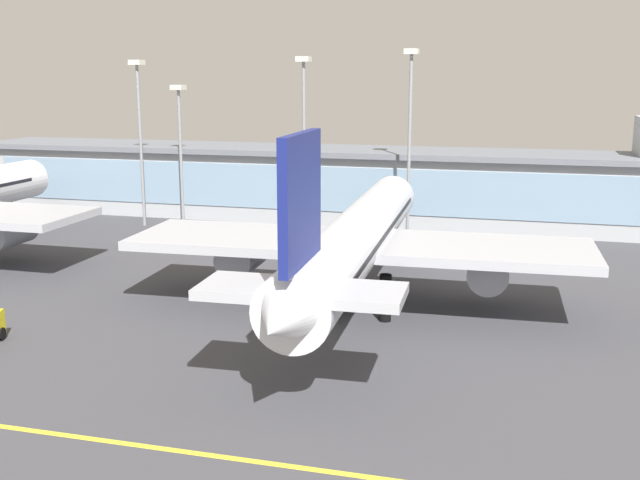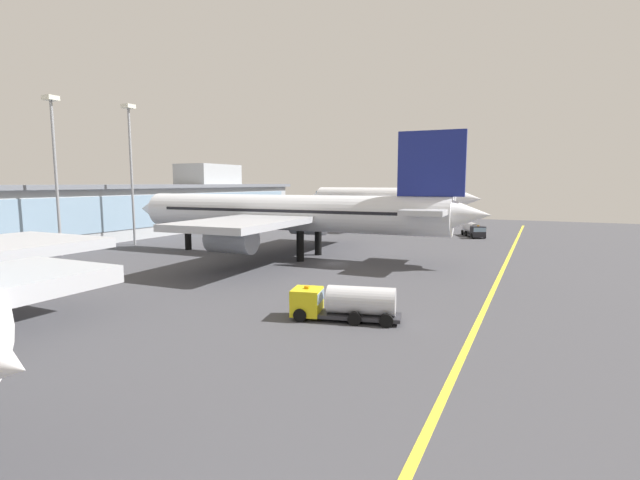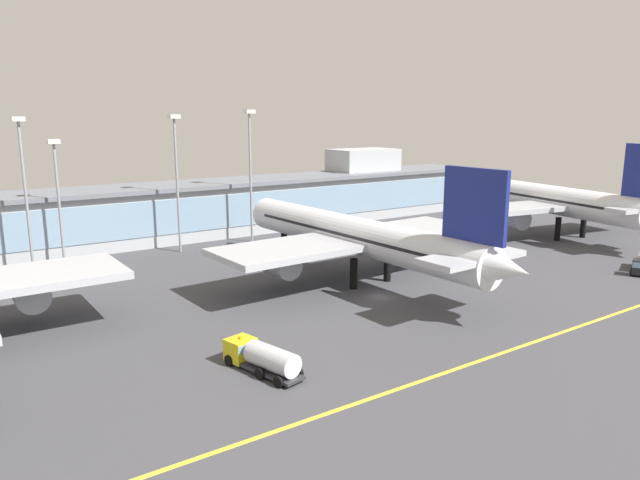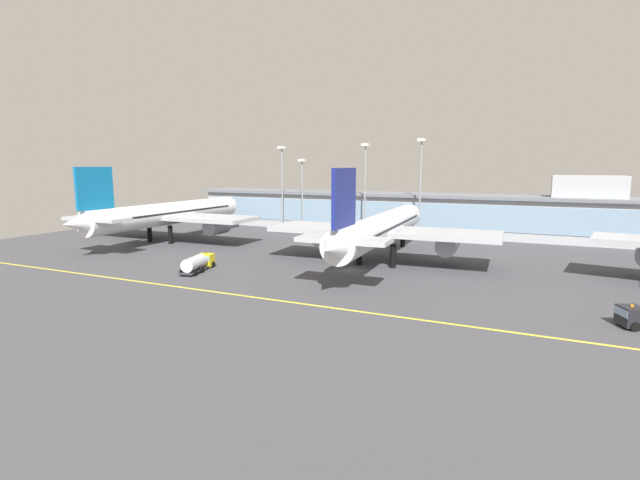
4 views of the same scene
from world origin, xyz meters
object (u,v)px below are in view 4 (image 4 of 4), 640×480
at_px(apron_light_mast_far_east, 365,176).
at_px(apron_light_mast_centre, 421,175).
at_px(apron_light_mast_east, 282,176).
at_px(airliner_near_right, 381,229).
at_px(baggage_tug_near, 198,263).
at_px(airliner_near_left, 169,214).
at_px(apron_light_mast_west, 302,183).

bearing_deg(apron_light_mast_far_east, apron_light_mast_centre, 0.18).
relative_size(apron_light_mast_centre, apron_light_mast_east, 1.05).
bearing_deg(apron_light_mast_far_east, airliner_near_right, -65.57).
xyz_separation_m(airliner_near_right, apron_light_mast_centre, (-0.13, 32.52, 9.68)).
bearing_deg(apron_light_mast_east, apron_light_mast_centre, 1.49).
height_order(baggage_tug_near, apron_light_mast_centre, apron_light_mast_centre).
bearing_deg(airliner_near_left, apron_light_mast_east, -31.59).
distance_m(baggage_tug_near, apron_light_mast_west, 56.17).
bearing_deg(airliner_near_right, apron_light_mast_far_east, 22.13).
bearing_deg(apron_light_mast_west, apron_light_mast_far_east, -4.69).
relative_size(baggage_tug_near, apron_light_mast_far_east, 0.38).
relative_size(apron_light_mast_west, apron_light_mast_centre, 0.81).
distance_m(airliner_near_left, apron_light_mast_west, 37.82).
bearing_deg(airliner_near_left, apron_light_mast_west, -36.18).
bearing_deg(apron_light_mast_east, airliner_near_right, -38.80).
relative_size(apron_light_mast_centre, apron_light_mast_far_east, 1.04).
relative_size(baggage_tug_near, apron_light_mast_west, 0.46).
bearing_deg(apron_light_mast_west, apron_light_mast_east, -153.17).
relative_size(apron_light_mast_west, apron_light_mast_far_east, 0.84).
height_order(airliner_near_left, apron_light_mast_centre, apron_light_mast_centre).
relative_size(baggage_tug_near, apron_light_mast_east, 0.39).
height_order(apron_light_mast_east, apron_light_mast_far_east, apron_light_mast_far_east).
distance_m(airliner_near_left, airliner_near_right, 56.13).
relative_size(airliner_near_right, apron_light_mast_far_east, 2.41).
xyz_separation_m(airliner_near_left, apron_light_mast_centre, (55.85, 28.51, 9.64)).
height_order(airliner_near_right, apron_light_mast_far_east, apron_light_mast_far_east).
relative_size(airliner_near_left, apron_light_mast_west, 2.84).
relative_size(airliner_near_right, apron_light_mast_east, 2.45).
distance_m(airliner_near_right, apron_light_mast_centre, 33.93).
bearing_deg(apron_light_mast_centre, apron_light_mast_east, -178.51).
height_order(airliner_near_right, baggage_tug_near, airliner_near_right).
relative_size(baggage_tug_near, apron_light_mast_centre, 0.37).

